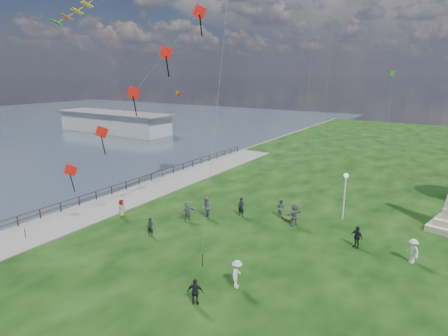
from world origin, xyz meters
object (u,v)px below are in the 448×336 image
Objects in this scene: person_10 at (122,208)px; person_2 at (237,274)px; lamppost at (345,187)px; person_0 at (150,227)px; person_9 at (357,237)px; pier_pavilion at (114,122)px; person_8 at (413,251)px; person_6 at (241,207)px; person_11 at (294,215)px; person_1 at (206,208)px; person_3 at (195,292)px; person_5 at (188,211)px; person_7 at (281,208)px.

person_2 is at bearing -121.20° from person_10.
person_0 is at bearing -136.00° from lamppost.
person_9 is 19.92m from person_10.
person_2 is at bearing -35.62° from pier_pavilion.
person_8 is (8.48, 8.98, -0.02)m from person_2.
person_9 is (2.32, -4.86, -2.20)m from lamppost.
person_6 reaches higher than person_0.
person_11 reaches higher than person_2.
pier_pavilion is 54.42m from person_10.
lamppost is 2.51× the size of person_9.
lamppost reaches higher than pier_pavilion.
person_6 is 0.94× the size of person_11.
person_8 is at bearing 38.44° from person_1.
person_1 is 1.07× the size of person_6.
pier_pavilion is at bearing 34.39° from person_10.
person_1 is (47.79, -31.88, -0.88)m from pier_pavilion.
lamppost reaches higher than person_8.
person_2 is 1.04× the size of person_9.
person_3 is at bearing -101.56° from lamppost.
lamppost reaches higher than person_11.
person_8 is 1.02× the size of person_9.
person_1 is 1.09× the size of person_5.
person_7 is at bearing 32.35° from person_6.
person_7 is at bearing 70.81° from person_1.
person_8 is at bearing -3.31° from person_6.
person_6 is at bearing 51.22° from person_7.
person_10 is at bearing 148.78° from person_0.
person_3 is 13.45m from person_11.
lamppost is at bearing -135.03° from person_7.
person_7 is 0.97× the size of person_8.
pier_pavilion is at bearing -7.70° from person_7.
person_2 is 2.92m from person_3.
person_9 is 1.07× the size of person_10.
lamppost is 2.37× the size of person_6.
person_6 reaches higher than person_7.
person_11 is at bearing -10.50° from person_2.
person_1 is at bearing -138.06° from person_6.
person_9 is (13.66, 2.63, -0.04)m from person_5.
person_7 is (3.02, 1.83, -0.05)m from person_6.
lamppost reaches higher than person_9.
person_1 reaches higher than person_7.
lamppost is at bearing -29.14° from person_5.
person_9 is (14.25, 6.66, 0.10)m from person_0.
person_11 is at bearing -79.77° from person_10.
person_1 is at bearing -10.51° from person_5.
person_9 is at bearing -136.57° from person_8.
person_10 is (-5.03, 1.64, 0.05)m from person_0.
person_1 is 16.42m from person_8.
person_2 is (9.54, -2.67, 0.14)m from person_0.
lamppost reaches higher than person_10.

